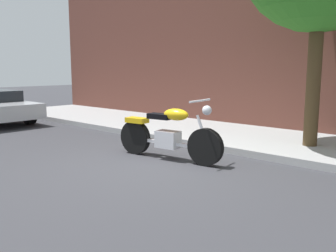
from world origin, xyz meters
TOP-DOWN VIEW (x-y plane):
  - ground_plane at (0.00, 0.00)m, footprint 60.00×60.00m
  - sidewalk at (0.00, 3.13)m, footprint 19.18×2.92m
  - motorcycle at (-0.21, 0.52)m, footprint 2.28×0.70m

SIDE VIEW (x-z plane):
  - ground_plane at x=0.00m, z-range 0.00..0.00m
  - sidewalk at x=0.00m, z-range 0.00..0.14m
  - motorcycle at x=-0.21m, z-range -0.11..1.06m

